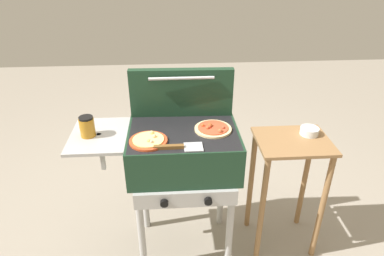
{
  "coord_description": "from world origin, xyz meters",
  "views": [
    {
      "loc": [
        -0.07,
        -1.72,
        1.86
      ],
      "look_at": [
        0.05,
        0.0,
        0.92
      ],
      "focal_mm": 32.04,
      "sensor_mm": 36.0,
      "label": 1
    }
  ],
  "objects_px": {
    "spatula": "(179,147)",
    "pizza_cheese": "(149,140)",
    "topping_bowl_near": "(309,131)",
    "prep_table": "(288,173)",
    "pizza_pepperoni": "(213,129)",
    "grill": "(181,153)",
    "sauce_jar": "(87,127)"
  },
  "relations": [
    {
      "from": "pizza_pepperoni",
      "to": "topping_bowl_near",
      "type": "xyz_separation_m",
      "value": [
        0.6,
        0.06,
        -0.07
      ]
    },
    {
      "from": "prep_table",
      "to": "topping_bowl_near",
      "type": "bearing_deg",
      "value": 27.4
    },
    {
      "from": "grill",
      "to": "sauce_jar",
      "type": "distance_m",
      "value": 0.56
    },
    {
      "from": "pizza_cheese",
      "to": "prep_table",
      "type": "xyz_separation_m",
      "value": [
        0.85,
        0.1,
        -0.33
      ]
    },
    {
      "from": "grill",
      "to": "pizza_pepperoni",
      "type": "height_order",
      "value": "pizza_pepperoni"
    },
    {
      "from": "spatula",
      "to": "topping_bowl_near",
      "type": "xyz_separation_m",
      "value": [
        0.81,
        0.24,
        -0.07
      ]
    },
    {
      "from": "pizza_pepperoni",
      "to": "spatula",
      "type": "height_order",
      "value": "pizza_pepperoni"
    },
    {
      "from": "prep_table",
      "to": "topping_bowl_near",
      "type": "relative_size",
      "value": 7.23
    },
    {
      "from": "pizza_cheese",
      "to": "prep_table",
      "type": "distance_m",
      "value": 0.92
    },
    {
      "from": "grill",
      "to": "pizza_cheese",
      "type": "bearing_deg",
      "value": -151.18
    },
    {
      "from": "sauce_jar",
      "to": "topping_bowl_near",
      "type": "bearing_deg",
      "value": 3.24
    },
    {
      "from": "grill",
      "to": "topping_bowl_near",
      "type": "distance_m",
      "value": 0.8
    },
    {
      "from": "pizza_pepperoni",
      "to": "spatula",
      "type": "xyz_separation_m",
      "value": [
        -0.2,
        -0.19,
        -0.0
      ]
    },
    {
      "from": "sauce_jar",
      "to": "spatula",
      "type": "distance_m",
      "value": 0.53
    },
    {
      "from": "topping_bowl_near",
      "to": "prep_table",
      "type": "bearing_deg",
      "value": -152.6
    },
    {
      "from": "pizza_cheese",
      "to": "grill",
      "type": "bearing_deg",
      "value": 28.82
    },
    {
      "from": "grill",
      "to": "pizza_pepperoni",
      "type": "distance_m",
      "value": 0.24
    },
    {
      "from": "spatula",
      "to": "sauce_jar",
      "type": "bearing_deg",
      "value": 161.7
    },
    {
      "from": "spatula",
      "to": "pizza_cheese",
      "type": "bearing_deg",
      "value": 154.73
    },
    {
      "from": "grill",
      "to": "spatula",
      "type": "distance_m",
      "value": 0.23
    },
    {
      "from": "pizza_pepperoni",
      "to": "grill",
      "type": "bearing_deg",
      "value": -177.15
    },
    {
      "from": "pizza_cheese",
      "to": "pizza_pepperoni",
      "type": "bearing_deg",
      "value": 16.48
    },
    {
      "from": "spatula",
      "to": "prep_table",
      "type": "distance_m",
      "value": 0.79
    },
    {
      "from": "pizza_cheese",
      "to": "spatula",
      "type": "relative_size",
      "value": 0.8
    },
    {
      "from": "grill",
      "to": "sauce_jar",
      "type": "bearing_deg",
      "value": -178.92
    },
    {
      "from": "grill",
      "to": "spatula",
      "type": "xyz_separation_m",
      "value": [
        -0.02,
        -0.18,
        0.15
      ]
    },
    {
      "from": "pizza_pepperoni",
      "to": "topping_bowl_near",
      "type": "height_order",
      "value": "pizza_pepperoni"
    },
    {
      "from": "pizza_cheese",
      "to": "sauce_jar",
      "type": "bearing_deg",
      "value": 165.28
    },
    {
      "from": "pizza_pepperoni",
      "to": "prep_table",
      "type": "bearing_deg",
      "value": -0.57
    },
    {
      "from": "spatula",
      "to": "topping_bowl_near",
      "type": "height_order",
      "value": "spatula"
    },
    {
      "from": "pizza_cheese",
      "to": "spatula",
      "type": "height_order",
      "value": "pizza_cheese"
    },
    {
      "from": "topping_bowl_near",
      "to": "grill",
      "type": "bearing_deg",
      "value": -175.34
    }
  ]
}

